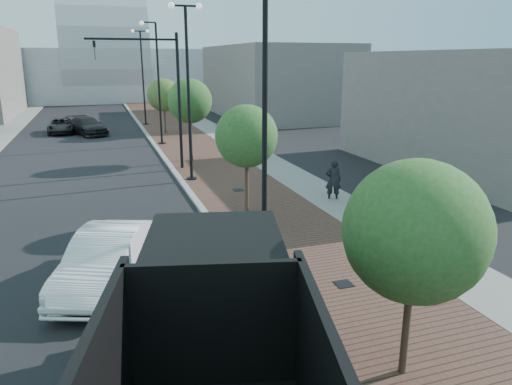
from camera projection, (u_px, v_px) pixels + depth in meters
name	position (u px, v px, depth m)	size (l,w,h in m)	color
sidewalk	(185.00, 132.00, 43.52)	(7.00, 140.00, 0.12)	#4C2D23
concrete_strip	(213.00, 130.00, 44.34)	(2.40, 140.00, 0.13)	slate
curb	(146.00, 134.00, 42.44)	(0.30, 140.00, 0.14)	gray
white_sedan	(107.00, 259.00, 14.00)	(1.77, 5.08, 1.67)	white
dark_car_mid	(62.00, 126.00, 43.00)	(2.23, 4.83, 1.34)	black
dark_car_far	(87.00, 126.00, 42.13)	(2.15, 5.30, 1.54)	black
pedestrian	(333.00, 180.00, 22.28)	(0.75, 0.49, 2.05)	black
streetlight_1	(261.00, 136.00, 14.07)	(1.44, 0.56, 9.21)	black
streetlight_2	(188.00, 93.00, 24.92)	(1.72, 0.56, 9.28)	black
streetlight_3	(158.00, 89.00, 35.95)	(1.44, 0.56, 9.21)	black
streetlight_4	(143.00, 77.00, 46.80)	(1.72, 0.56, 9.28)	black
traffic_mast	(163.00, 87.00, 27.33)	(5.09, 0.20, 8.00)	black
tree_0	(417.00, 231.00, 9.26)	(2.86, 2.86, 4.74)	#382619
tree_1	(247.00, 136.00, 19.24)	(2.58, 2.56, 4.80)	#382619
tree_2	(190.00, 101.00, 30.06)	(2.83, 2.83, 5.38)	#382619
tree_3	(164.00, 95.00, 41.12)	(2.83, 2.83, 4.92)	#382619
convention_center	(104.00, 62.00, 81.23)	(50.00, 30.00, 50.00)	#A1A7AB
commercial_block_ne	(274.00, 81.00, 55.39)	(12.00, 22.00, 8.00)	slate
commercial_block_e	(478.00, 111.00, 28.79)	(10.00, 16.00, 7.00)	#645D5A
utility_cover_1	(344.00, 284.00, 13.99)	(0.50, 0.50, 0.02)	black
utility_cover_2	(238.00, 190.00, 24.02)	(0.50, 0.50, 0.02)	black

